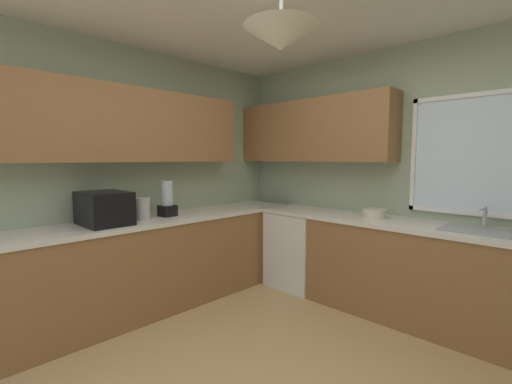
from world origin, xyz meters
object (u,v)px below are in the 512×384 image
at_px(microwave, 104,208).
at_px(kettle, 143,209).
at_px(sink_assembly, 480,230).
at_px(dishwasher, 299,249).
at_px(bowl, 374,213).
at_px(blender_appliance, 167,200).

distance_m(microwave, kettle, 0.35).
bearing_deg(sink_assembly, kettle, -145.71).
xyz_separation_m(dishwasher, bowl, (0.89, 0.03, 0.52)).
distance_m(kettle, sink_assembly, 2.93).
relative_size(bowl, blender_appliance, 0.61).
bearing_deg(kettle, dishwasher, 68.34).
relative_size(dishwasher, blender_appliance, 2.38).
xyz_separation_m(dishwasher, microwave, (-0.66, -1.96, 0.62)).
height_order(dishwasher, bowl, bowl).
bearing_deg(microwave, kettle, 86.73).
height_order(dishwasher, sink_assembly, sink_assembly).
bearing_deg(blender_appliance, microwave, -90.00).
relative_size(sink_assembly, blender_appliance, 1.49).
height_order(sink_assembly, blender_appliance, blender_appliance).
bearing_deg(bowl, microwave, -127.87).
relative_size(dishwasher, kettle, 4.06).
bearing_deg(blender_appliance, sink_assembly, 29.32).
height_order(sink_assembly, bowl, sink_assembly).
distance_m(dishwasher, microwave, 2.16).
relative_size(dishwasher, microwave, 1.79).
distance_m(bowl, blender_appliance, 2.07).
bearing_deg(sink_assembly, blender_appliance, -150.68).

